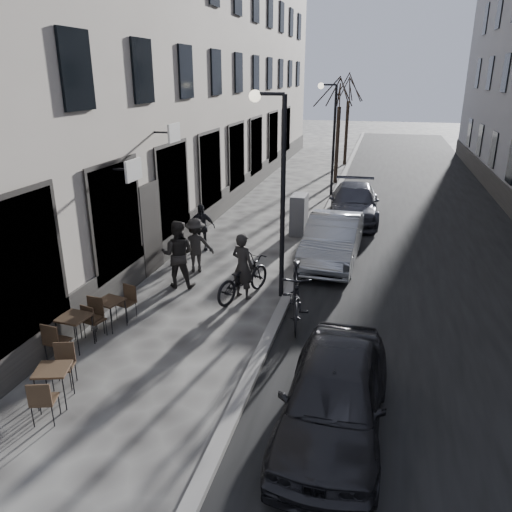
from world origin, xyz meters
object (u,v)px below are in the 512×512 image
at_px(streetlamp_near, 276,174).
at_px(tree_far, 349,88).
at_px(bistro_set_b, 75,329).
at_px(bicycle, 243,278).
at_px(utility_cabinet, 299,214).
at_px(bistro_set_c, 111,311).
at_px(tree_near, 340,91).
at_px(car_near, 334,396).
at_px(car_far, 354,203).
at_px(pedestrian_far, 201,227).
at_px(streetlamp_far, 331,127).
at_px(pedestrian_near, 178,254).
at_px(car_mid, 333,239).
at_px(pedestrian_mid, 196,245).
at_px(bistro_set_a, 54,382).
at_px(moped, 296,295).

bearing_deg(streetlamp_near, tree_far, 89.80).
bearing_deg(bistro_set_b, bicycle, 56.61).
bearing_deg(bistro_set_b, utility_cabinet, 76.64).
bearing_deg(bistro_set_c, tree_near, 93.59).
height_order(car_near, car_far, car_far).
bearing_deg(pedestrian_far, streetlamp_far, 48.40).
height_order(streetlamp_near, utility_cabinet, streetlamp_near).
distance_m(streetlamp_near, utility_cabinet, 5.99).
relative_size(streetlamp_near, bistro_set_c, 3.62).
bearing_deg(pedestrian_near, bistro_set_b, 68.17).
bearing_deg(streetlamp_near, streetlamp_far, 90.00).
xyz_separation_m(bicycle, car_mid, (1.94, 3.20, 0.18)).
xyz_separation_m(tree_near, pedestrian_near, (-2.71, -15.07, -3.74)).
bearing_deg(streetlamp_far, bistro_set_c, -102.34).
distance_m(bistro_set_c, utility_cabinet, 8.63).
distance_m(bistro_set_b, pedestrian_mid, 4.83).
distance_m(tree_near, car_far, 8.31).
height_order(bicycle, car_near, car_near).
distance_m(pedestrian_near, pedestrian_mid, 1.17).
bearing_deg(bicycle, bistro_set_b, 73.18).
relative_size(bistro_set_b, pedestrian_near, 0.81).
height_order(tree_far, pedestrian_far, tree_far).
xyz_separation_m(utility_cabinet, bicycle, (-0.47, -5.80, -0.19)).
xyz_separation_m(bistro_set_a, car_mid, (3.91, 8.25, 0.29)).
relative_size(bistro_set_b, utility_cabinet, 1.04).
bearing_deg(pedestrian_near, moped, 150.36).
bearing_deg(tree_near, pedestrian_mid, -100.77).
bearing_deg(tree_far, moped, -88.19).
bearing_deg(pedestrian_far, car_near, -79.97).
bearing_deg(car_near, tree_near, 97.11).
height_order(bistro_set_c, pedestrian_far, pedestrian_far).
distance_m(pedestrian_far, car_near, 9.41).
distance_m(pedestrian_near, car_near, 6.76).
distance_m(bistro_set_a, bistro_set_b, 1.89).
bearing_deg(car_mid, bistro_set_c, -126.51).
relative_size(streetlamp_near, bistro_set_a, 3.61).
distance_m(utility_cabinet, pedestrian_near, 6.01).
xyz_separation_m(bistro_set_c, car_far, (4.69, 10.51, 0.26)).
xyz_separation_m(bistro_set_b, car_far, (4.94, 11.49, 0.23)).
bearing_deg(streetlamp_far, pedestrian_far, -108.80).
bearing_deg(streetlamp_near, pedestrian_far, 136.35).
height_order(car_mid, moped, car_mid).
bearing_deg(bistro_set_b, car_mid, 60.34).
bearing_deg(bistro_set_a, pedestrian_near, 71.43).
height_order(pedestrian_mid, car_near, pedestrian_mid).
relative_size(bistro_set_a, bistro_set_b, 0.95).
xyz_separation_m(utility_cabinet, moped, (1.08, -6.83, -0.04)).
xyz_separation_m(tree_near, car_mid, (1.10, -12.13, -3.95)).
relative_size(pedestrian_near, car_mid, 0.43).
distance_m(tree_near, car_mid, 12.81).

